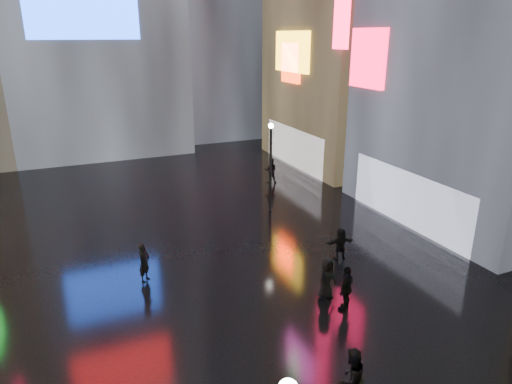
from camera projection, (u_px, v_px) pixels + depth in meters
ground at (194, 237)px, 23.41m from camera, size 140.00×140.00×0.00m
lamp_far at (271, 162)px, 26.04m from camera, size 0.30×0.30×5.20m
pedestrian_1 at (351, 378)px, 12.50m from camera, size 1.02×0.87×1.85m
pedestrian_3 at (346, 288)px, 17.01m from camera, size 1.13×0.96×1.81m
pedestrian_4 at (327, 278)px, 17.80m from camera, size 0.94×0.74×1.70m
pedestrian_5 at (340, 244)px, 20.90m from camera, size 1.47×0.61×1.54m
pedestrian_6 at (144, 262)px, 19.03m from camera, size 0.72×0.74×1.71m
pedestrian_7 at (271, 170)px, 31.80m from camera, size 1.07×0.99×1.76m
umbrella_2 at (328, 248)px, 17.36m from camera, size 1.33×1.34×0.95m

